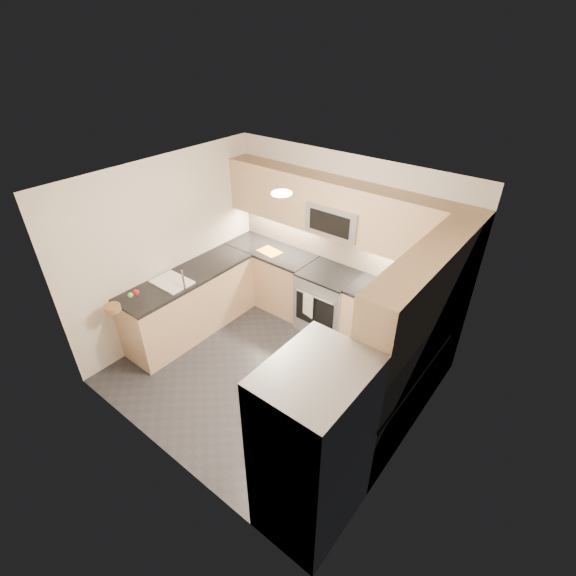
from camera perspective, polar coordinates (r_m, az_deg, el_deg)
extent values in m
cube|color=#25252A|center=(5.56, -2.28, -11.57)|extent=(3.60, 3.20, 0.00)
cube|color=beige|center=(4.21, -3.04, 13.53)|extent=(3.60, 3.20, 0.02)
cube|color=beige|center=(5.91, 7.58, 5.99)|extent=(3.60, 0.02, 2.50)
cube|color=beige|center=(3.97, -18.04, -10.81)|extent=(3.60, 0.02, 2.50)
cube|color=beige|center=(5.96, -15.94, 5.20)|extent=(0.02, 3.20, 2.50)
cube|color=beige|center=(4.07, 17.34, -9.48)|extent=(0.02, 3.20, 2.50)
cube|color=tan|center=(6.63, -2.30, 1.57)|extent=(1.42, 0.60, 0.90)
cube|color=tan|center=(5.70, 14.74, -5.54)|extent=(1.42, 0.60, 0.90)
cube|color=tan|center=(4.79, 13.12, -14.24)|extent=(0.60, 1.70, 0.90)
cube|color=tan|center=(6.15, -13.12, -2.17)|extent=(0.60, 2.00, 0.90)
cube|color=black|center=(6.40, -2.40, 5.17)|extent=(1.42, 0.63, 0.04)
cube|color=black|center=(5.43, 15.42, -1.64)|extent=(1.42, 0.63, 0.04)
cube|color=black|center=(4.46, 13.88, -10.10)|extent=(0.63, 1.70, 0.04)
cube|color=black|center=(5.90, -13.68, 1.57)|extent=(0.63, 2.00, 0.04)
cube|color=tan|center=(5.53, 7.04, 10.67)|extent=(3.60, 0.35, 0.75)
cube|color=tan|center=(3.98, 17.96, -0.15)|extent=(0.35, 1.95, 0.75)
cube|color=tan|center=(5.93, 7.52, 5.49)|extent=(3.60, 0.01, 0.51)
cube|color=tan|center=(4.44, 19.48, -6.76)|extent=(0.01, 2.30, 0.51)
cube|color=#969A9D|center=(6.07, 5.42, -1.80)|extent=(0.76, 0.65, 0.91)
cube|color=black|center=(5.82, 5.66, 1.93)|extent=(0.76, 0.65, 0.03)
cube|color=black|center=(5.84, 3.62, -3.29)|extent=(0.62, 0.02, 0.45)
cylinder|color=#B2B5BA|center=(5.68, 3.60, -1.18)|extent=(0.60, 0.02, 0.02)
cube|color=#999AA0|center=(5.56, 6.82, 9.41)|extent=(0.76, 0.40, 0.40)
cube|color=black|center=(5.40, 5.63, 8.75)|extent=(0.60, 0.01, 0.28)
cube|color=#989AA0|center=(3.70, 3.46, -21.16)|extent=(0.70, 0.90, 1.80)
cylinder|color=#B2B5BA|center=(3.71, -3.18, -19.61)|extent=(0.02, 0.02, 1.20)
cylinder|color=#B2B5BA|center=(3.88, 0.45, -16.34)|extent=(0.02, 0.02, 1.20)
cube|color=white|center=(5.79, -15.50, 0.22)|extent=(0.52, 0.38, 0.16)
cylinder|color=silver|center=(5.51, -14.14, 1.07)|extent=(0.03, 0.03, 0.28)
cylinder|color=#5AAA49|center=(5.26, 16.14, -1.78)|extent=(0.31, 0.31, 0.14)
cube|color=orange|center=(6.31, -2.54, 4.99)|extent=(0.37, 0.28, 0.01)
cylinder|color=olive|center=(5.43, -22.90, -2.57)|extent=(0.21, 0.21, 0.07)
sphere|color=#A21512|center=(5.47, -20.04, -0.57)|extent=(0.08, 0.08, 0.08)
sphere|color=#56C654|center=(5.45, -20.76, -0.91)|extent=(0.07, 0.07, 0.07)
cube|color=white|center=(5.80, 2.73, -2.36)|extent=(0.19, 0.06, 0.36)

